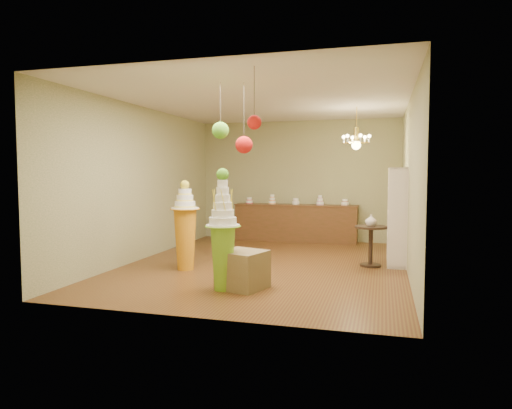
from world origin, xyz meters
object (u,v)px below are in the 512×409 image
(pedestal_green, at_px, (223,242))
(round_table, at_px, (371,240))
(sideboard, at_px, (296,222))
(pedestal_orange, at_px, (185,232))

(pedestal_green, xyz_separation_m, round_table, (2.02, 2.32, -0.23))
(pedestal_green, distance_m, sideboard, 4.93)
(pedestal_green, bearing_deg, pedestal_orange, 134.04)
(sideboard, bearing_deg, pedestal_green, -91.69)
(sideboard, bearing_deg, round_table, -54.22)
(pedestal_orange, relative_size, sideboard, 0.52)
(pedestal_green, height_order, round_table, pedestal_green)
(pedestal_green, xyz_separation_m, pedestal_orange, (-1.11, 1.15, -0.04))
(pedestal_green, distance_m, round_table, 3.09)
(round_table, bearing_deg, sideboard, 125.78)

